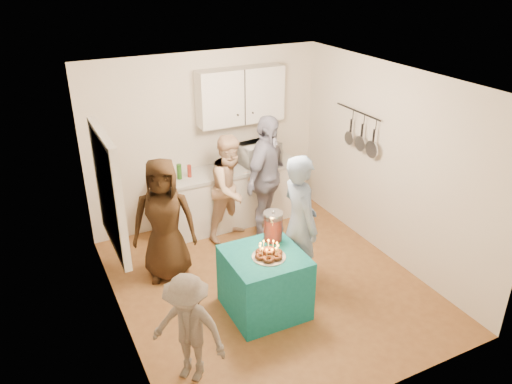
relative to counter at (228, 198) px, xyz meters
name	(u,v)px	position (x,y,z in m)	size (l,w,h in m)	color
floor	(268,284)	(-0.20, -1.70, -0.43)	(4.00, 4.00, 0.00)	brown
ceiling	(271,80)	(-0.20, -1.70, 2.17)	(4.00, 4.00, 0.00)	white
back_wall	(206,140)	(-0.20, 0.30, 0.87)	(3.60, 3.60, 0.00)	silver
left_wall	(113,226)	(-2.00, -1.70, 0.87)	(4.00, 4.00, 0.00)	silver
right_wall	(391,165)	(1.60, -1.70, 0.87)	(4.00, 4.00, 0.00)	silver
window_night	(107,192)	(-1.97, -1.40, 1.12)	(0.04, 1.00, 1.20)	black
counter	(228,198)	(0.00, 0.00, 0.00)	(2.20, 0.58, 0.86)	white
countertop	(227,171)	(0.00, 0.00, 0.46)	(2.24, 0.62, 0.05)	beige
upper_cabinet	(240,96)	(0.30, 0.15, 1.52)	(1.30, 0.30, 0.80)	white
pot_rack	(355,129)	(1.52, -1.00, 1.17)	(0.12, 1.00, 0.60)	black
microwave	(259,153)	(0.53, 0.00, 0.64)	(0.59, 0.40, 0.32)	white
party_table	(264,282)	(-0.47, -2.12, -0.05)	(0.85, 0.85, 0.76)	#117173
donut_cake	(269,250)	(-0.46, -2.19, 0.42)	(0.38, 0.38, 0.18)	#381C0C
punch_jar	(273,227)	(-0.24, -1.88, 0.50)	(0.22, 0.22, 0.34)	red
man_birthday	(300,224)	(0.13, -1.86, 0.45)	(0.64, 0.42, 1.76)	#86A0C3
woman_back_left	(164,220)	(-1.27, -0.94, 0.38)	(0.80, 0.52, 1.63)	#4F3116
woman_back_center	(232,188)	(-0.11, -0.39, 0.36)	(0.77, 0.60, 1.58)	tan
woman_back_right	(266,178)	(0.36, -0.57, 0.49)	(1.08, 0.45, 1.83)	#101138
child_near_left	(188,329)	(-1.60, -2.71, 0.16)	(0.76, 0.44, 1.18)	#5C524A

